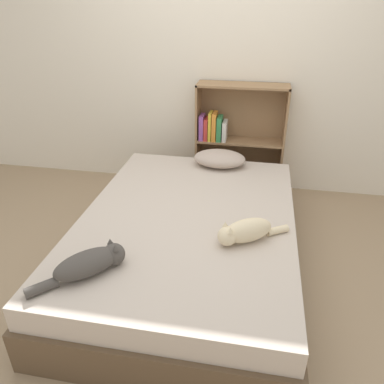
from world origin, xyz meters
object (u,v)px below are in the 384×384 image
object	(u,v)px
cat_light	(245,231)
cat_dark	(90,263)
bookshelf	(236,137)
bed	(188,242)
pillow	(220,159)

from	to	relation	value
cat_light	cat_dark	xyz separation A→B (m)	(-0.81, -0.45, -0.01)
cat_light	cat_dark	bearing A→B (deg)	-2.62
cat_light	bookshelf	world-z (taller)	bookshelf
bookshelf	bed	bearing A→B (deg)	-99.27
bed	pillow	bearing A→B (deg)	82.52
bed	bookshelf	xyz separation A→B (m)	(0.22, 1.32, 0.34)
cat_dark	bed	bearing A→B (deg)	13.99
pillow	bookshelf	xyz separation A→B (m)	(0.10, 0.45, 0.05)
cat_dark	bookshelf	size ratio (longest dim) A/B	0.41
bed	bookshelf	bearing A→B (deg)	80.73
pillow	cat_light	size ratio (longest dim) A/B	1.04
cat_dark	cat_light	bearing A→B (deg)	-16.38
cat_light	bookshelf	size ratio (longest dim) A/B	0.41
bed	bookshelf	world-z (taller)	bookshelf
cat_light	bookshelf	xyz separation A→B (m)	(-0.19, 1.56, 0.05)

